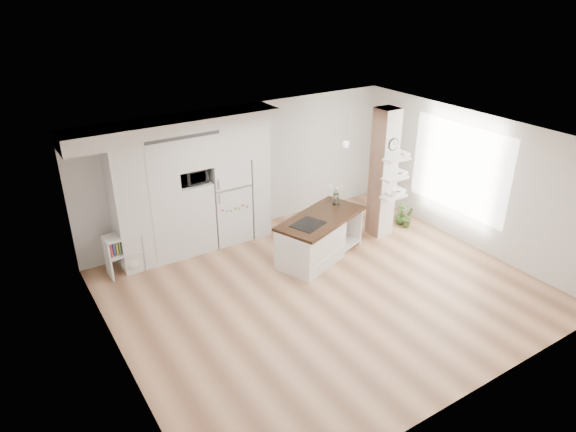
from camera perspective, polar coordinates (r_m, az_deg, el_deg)
name	(u,v)px	position (r m, az deg, el deg)	size (l,w,h in m)	color
floor	(325,291)	(9.13, 4.17, -8.26)	(7.00, 6.00, 0.01)	tan
room	(329,193)	(8.25, 4.57, 2.54)	(7.04, 6.04, 2.72)	white
cabinet_wall	(182,180)	(9.93, -11.65, 3.92)	(4.00, 0.71, 2.70)	white
refrigerator	(228,200)	(10.50, -6.72, 1.78)	(0.78, 0.69, 1.75)	white
column	(389,174)	(10.69, 11.12, 4.64)	(0.69, 0.90, 2.70)	silver
window	(459,169)	(10.89, 18.43, 5.02)	(2.40, 2.40, 0.00)	white
pendant_light	(402,157)	(9.32, 12.53, 6.46)	(0.12, 0.12, 0.10)	white
kitchen_island	(314,240)	(9.80, 2.93, -2.65)	(2.09, 1.50, 1.42)	white
bookshelf	(127,256)	(9.94, -17.49, -4.22)	(0.67, 0.41, 0.78)	white
floor_plant_a	(407,218)	(11.49, 13.13, -0.18)	(0.24, 0.20, 0.44)	#406628
floor_plant_b	(401,214)	(11.61, 12.45, 0.20)	(0.25, 0.25, 0.45)	#406628
microwave	(192,176)	(9.92, -10.66, 4.40)	(0.54, 0.37, 0.30)	#2D2D2D
shelf_plant	(393,161)	(10.91, 11.57, 6.00)	(0.27, 0.23, 0.30)	#406628
decor_bowl	(392,194)	(10.61, 11.49, 2.42)	(0.22, 0.22, 0.05)	white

